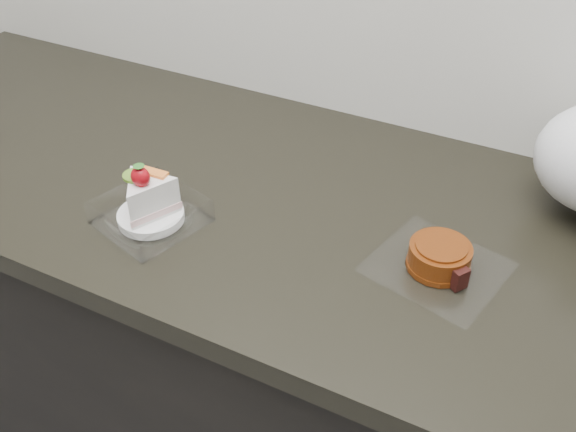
{
  "coord_description": "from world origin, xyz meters",
  "views": [
    {
      "loc": [
        0.33,
        0.93,
        1.53
      ],
      "look_at": [
        -0.01,
        1.6,
        0.94
      ],
      "focal_mm": 40.0,
      "sensor_mm": 36.0,
      "label": 1
    }
  ],
  "objects": [
    {
      "name": "counter",
      "position": [
        0.0,
        1.69,
        0.45
      ],
      "size": [
        2.04,
        0.64,
        0.9
      ],
      "color": "black",
      "rests_on": "ground"
    },
    {
      "name": "cake_tray",
      "position": [
        -0.22,
        1.54,
        0.93
      ],
      "size": [
        0.18,
        0.18,
        0.11
      ],
      "rotation": [
        0.0,
        0.0,
        -0.28
      ],
      "color": "white",
      "rests_on": "counter"
    },
    {
      "name": "mooncake_wrap",
      "position": [
        0.21,
        1.64,
        0.92
      ],
      "size": [
        0.21,
        0.2,
        0.04
      ],
      "rotation": [
        0.0,
        0.0,
        -0.05
      ],
      "color": "white",
      "rests_on": "counter"
    }
  ]
}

